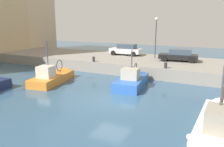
{
  "coord_description": "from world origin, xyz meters",
  "views": [
    {
      "loc": [
        -13.4,
        -7.05,
        5.45
      ],
      "look_at": [
        3.05,
        1.48,
        1.2
      ],
      "focal_mm": 35.88,
      "sensor_mm": 36.0,
      "label": 1
    }
  ],
  "objects_px": {
    "parked_car_black": "(179,55)",
    "mooring_bollard_mid": "(166,65)",
    "fishing_boat_orange": "(54,80)",
    "quay_streetlamp": "(156,31)",
    "mooring_bollard_north": "(94,59)",
    "parked_car_white": "(126,50)",
    "fishing_boat_white": "(219,125)",
    "fishing_boat_blue": "(133,84)"
  },
  "relations": [
    {
      "from": "fishing_boat_blue",
      "to": "parked_car_black",
      "type": "relative_size",
      "value": 1.36
    },
    {
      "from": "mooring_bollard_north",
      "to": "quay_streetlamp",
      "type": "xyz_separation_m",
      "value": [
        5.65,
        -5.25,
        2.98
      ]
    },
    {
      "from": "fishing_boat_orange",
      "to": "mooring_bollard_mid",
      "type": "relative_size",
      "value": 11.5
    },
    {
      "from": "quay_streetlamp",
      "to": "fishing_boat_white",
      "type": "bearing_deg",
      "value": -151.03
    },
    {
      "from": "fishing_boat_blue",
      "to": "mooring_bollard_mid",
      "type": "bearing_deg",
      "value": -35.97
    },
    {
      "from": "fishing_boat_blue",
      "to": "mooring_bollard_north",
      "type": "xyz_separation_m",
      "value": [
        2.93,
        5.87,
        1.35
      ]
    },
    {
      "from": "mooring_bollard_north",
      "to": "quay_streetlamp",
      "type": "distance_m",
      "value": 8.27
    },
    {
      "from": "fishing_boat_blue",
      "to": "parked_car_black",
      "type": "height_order",
      "value": "fishing_boat_blue"
    },
    {
      "from": "fishing_boat_blue",
      "to": "quay_streetlamp",
      "type": "xyz_separation_m",
      "value": [
        8.58,
        0.62,
        4.33
      ]
    },
    {
      "from": "fishing_boat_orange",
      "to": "mooring_bollard_north",
      "type": "xyz_separation_m",
      "value": [
        5.1,
        -1.23,
        1.34
      ]
    },
    {
      "from": "parked_car_black",
      "to": "mooring_bollard_mid",
      "type": "xyz_separation_m",
      "value": [
        -4.63,
        0.29,
        -0.42
      ]
    },
    {
      "from": "fishing_boat_blue",
      "to": "parked_car_black",
      "type": "bearing_deg",
      "value": -17.75
    },
    {
      "from": "fishing_boat_blue",
      "to": "fishing_boat_white",
      "type": "relative_size",
      "value": 0.85
    },
    {
      "from": "fishing_boat_white",
      "to": "parked_car_white",
      "type": "height_order",
      "value": "fishing_boat_white"
    },
    {
      "from": "fishing_boat_white",
      "to": "parked_car_white",
      "type": "relative_size",
      "value": 1.65
    },
    {
      "from": "fishing_boat_orange",
      "to": "quay_streetlamp",
      "type": "bearing_deg",
      "value": -31.09
    },
    {
      "from": "fishing_boat_white",
      "to": "mooring_bollard_mid",
      "type": "height_order",
      "value": "fishing_boat_white"
    },
    {
      "from": "fishing_boat_blue",
      "to": "mooring_bollard_north",
      "type": "distance_m",
      "value": 6.7
    },
    {
      "from": "quay_streetlamp",
      "to": "mooring_bollard_north",
      "type": "bearing_deg",
      "value": 137.08
    },
    {
      "from": "parked_car_black",
      "to": "fishing_boat_orange",
      "type": "bearing_deg",
      "value": 135.61
    },
    {
      "from": "fishing_boat_orange",
      "to": "fishing_boat_white",
      "type": "bearing_deg",
      "value": -103.12
    },
    {
      "from": "quay_streetlamp",
      "to": "parked_car_white",
      "type": "bearing_deg",
      "value": 81.58
    },
    {
      "from": "fishing_boat_white",
      "to": "parked_car_black",
      "type": "distance_m",
      "value": 14.01
    },
    {
      "from": "fishing_boat_orange",
      "to": "parked_car_black",
      "type": "height_order",
      "value": "fishing_boat_orange"
    },
    {
      "from": "fishing_boat_white",
      "to": "quay_streetlamp",
      "type": "relative_size",
      "value": 1.43
    },
    {
      "from": "fishing_boat_orange",
      "to": "quay_streetlamp",
      "type": "relative_size",
      "value": 1.31
    },
    {
      "from": "fishing_boat_orange",
      "to": "parked_car_black",
      "type": "relative_size",
      "value": 1.46
    },
    {
      "from": "parked_car_white",
      "to": "mooring_bollard_mid",
      "type": "xyz_separation_m",
      "value": [
        -6.26,
        -6.9,
        -0.47
      ]
    },
    {
      "from": "mooring_bollard_mid",
      "to": "mooring_bollard_north",
      "type": "bearing_deg",
      "value": 90.0
    },
    {
      "from": "fishing_boat_blue",
      "to": "quay_streetlamp",
      "type": "relative_size",
      "value": 1.23
    },
    {
      "from": "parked_car_white",
      "to": "quay_streetlamp",
      "type": "distance_m",
      "value": 4.89
    },
    {
      "from": "fishing_boat_white",
      "to": "parked_car_black",
      "type": "bearing_deg",
      "value": 20.02
    },
    {
      "from": "parked_car_black",
      "to": "quay_streetlamp",
      "type": "bearing_deg",
      "value": 71.38
    },
    {
      "from": "parked_car_black",
      "to": "mooring_bollard_mid",
      "type": "height_order",
      "value": "parked_car_black"
    },
    {
      "from": "parked_car_white",
      "to": "quay_streetlamp",
      "type": "height_order",
      "value": "quay_streetlamp"
    },
    {
      "from": "fishing_boat_orange",
      "to": "parked_car_black",
      "type": "distance_m",
      "value": 13.73
    },
    {
      "from": "fishing_boat_blue",
      "to": "fishing_boat_white",
      "type": "xyz_separation_m",
      "value": [
        -5.49,
        -7.18,
        0.02
      ]
    },
    {
      "from": "fishing_boat_orange",
      "to": "parked_car_white",
      "type": "distance_m",
      "value": 11.74
    },
    {
      "from": "quay_streetlamp",
      "to": "mooring_bollard_mid",
      "type": "bearing_deg",
      "value": -154.08
    },
    {
      "from": "fishing_boat_white",
      "to": "parked_car_black",
      "type": "relative_size",
      "value": 1.59
    },
    {
      "from": "parked_car_black",
      "to": "parked_car_white",
      "type": "bearing_deg",
      "value": 77.16
    },
    {
      "from": "parked_car_white",
      "to": "mooring_bollard_north",
      "type": "relative_size",
      "value": 7.62
    }
  ]
}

